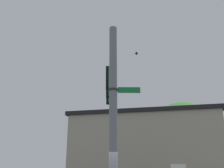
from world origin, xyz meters
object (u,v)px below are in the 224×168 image
(traffic_light_nearest_pole, at_px, (112,77))
(bird_flying, at_px, (136,53))
(traffic_light_mid_inner, at_px, (112,86))
(traffic_light_mid_outer, at_px, (112,94))
(street_name_sign, at_px, (119,90))

(traffic_light_nearest_pole, xyz_separation_m, bird_flying, (-2.20, -2.41, 2.59))
(traffic_light_nearest_pole, relative_size, bird_flying, 4.24)
(traffic_light_mid_inner, relative_size, traffic_light_mid_outer, 1.00)
(traffic_light_nearest_pole, xyz_separation_m, street_name_sign, (0.39, 2.32, -1.38))
(traffic_light_nearest_pole, bearing_deg, traffic_light_mid_inner, -104.84)
(street_name_sign, relative_size, bird_flying, 3.72)
(traffic_light_mid_outer, bearing_deg, traffic_light_nearest_pole, 75.16)
(traffic_light_nearest_pole, distance_m, traffic_light_mid_outer, 2.80)
(traffic_light_mid_inner, bearing_deg, traffic_light_mid_outer, -104.84)
(traffic_light_mid_inner, distance_m, bird_flying, 3.35)
(traffic_light_mid_outer, relative_size, street_name_sign, 1.14)
(traffic_light_nearest_pole, height_order, traffic_light_mid_outer, same)
(traffic_light_nearest_pole, distance_m, bird_flying, 4.16)
(street_name_sign, xyz_separation_m, bird_flying, (-2.59, -4.73, 3.97))
(street_name_sign, bearing_deg, traffic_light_nearest_pole, -99.43)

